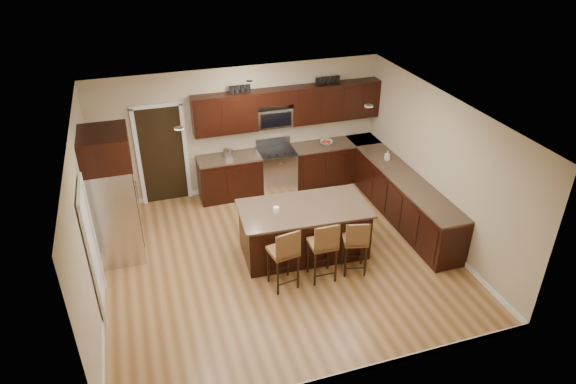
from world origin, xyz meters
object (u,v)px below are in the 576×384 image
object	(u,v)px
range	(277,170)
stool_right	(356,241)
island	(304,231)
stool_left	(285,252)
refrigerator	(113,195)
stool_mid	(324,245)

from	to	relation	value
range	stool_right	distance (m)	3.22
stool_right	island	bearing A→B (deg)	140.54
island	range	bearing A→B (deg)	88.31
stool_right	stool_left	bearing A→B (deg)	-165.20
island	refrigerator	distance (m)	3.32
range	island	bearing A→B (deg)	-95.08
island	stool_right	bearing A→B (deg)	-50.59
stool_left	stool_right	world-z (taller)	stool_left
stool_left	refrigerator	world-z (taller)	refrigerator
range	refrigerator	xyz separation A→B (m)	(-3.30, -1.43, 0.73)
stool_left	stool_right	bearing A→B (deg)	-8.68
range	stool_mid	distance (m)	3.21
island	stool_mid	world-z (taller)	stool_mid
range	stool_mid	size ratio (longest dim) A/B	0.99
refrigerator	range	bearing A→B (deg)	23.45
stool_left	refrigerator	distance (m)	3.08
stool_left	stool_mid	distance (m)	0.66
stool_mid	refrigerator	distance (m)	3.64
range	stool_left	distance (m)	3.31
refrigerator	stool_left	bearing A→B (deg)	-35.57
stool_right	refrigerator	world-z (taller)	refrigerator
stool_left	stool_mid	size ratio (longest dim) A/B	1.00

